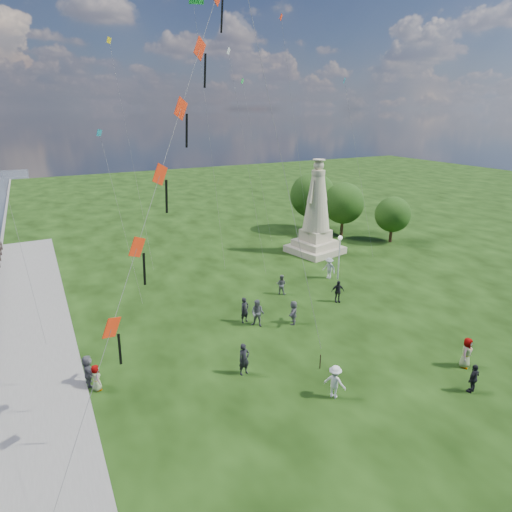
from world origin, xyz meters
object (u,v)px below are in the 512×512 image
person_1 (258,313)px  person_2 (335,382)px  person_11 (294,312)px  person_6 (245,310)px  person_3 (474,378)px  person_7 (281,284)px  person_4 (466,353)px  person_8 (329,268)px  person_9 (338,291)px  lamppost (340,248)px  person_0 (244,359)px  statue (316,219)px  person_10 (96,378)px  person_5 (88,371)px

person_1 → person_2: bearing=-43.7°
person_2 → person_11: 8.10m
person_2 → person_6: bearing=-28.5°
person_2 → person_1: bearing=-31.6°
person_3 → person_7: person_3 is taller
person_4 → person_8: size_ratio=0.97×
person_6 → person_9: bearing=-17.0°
person_4 → person_6: (-8.77, 10.72, 0.00)m
lamppost → person_6: size_ratio=2.15×
person_0 → person_11: (5.63, 3.79, -0.10)m
person_2 → person_3: 7.28m
person_1 → person_6: 1.07m
statue → person_8: bearing=-126.8°
person_1 → person_8: bearing=73.5°
person_1 → person_6: (-0.51, 0.94, -0.05)m
person_10 → person_11: bearing=-91.2°
person_4 → person_11: (-5.88, 9.01, -0.08)m
statue → person_5: statue is taller
person_4 → person_11: bearing=103.9°
person_0 → person_9: (10.47, 5.16, -0.07)m
person_0 → person_9: 11.67m
person_3 → person_8: size_ratio=0.86×
person_5 → person_6: size_ratio=0.97×
person_3 → person_7: (-2.40, 15.40, -0.00)m
lamppost → person_3: 16.32m
person_0 → person_1: person_1 is taller
person_0 → person_3: size_ratio=1.14×
person_5 → person_6: (10.52, 2.58, 0.03)m
person_8 → person_9: size_ratio=1.09×
lamppost → person_11: 9.48m
person_8 → person_9: person_8 is taller
person_11 → person_4: bearing=71.8°
person_11 → person_10: bearing=-44.8°
person_9 → person_1: bearing=-157.5°
lamppost → person_11: bearing=-146.9°
person_5 → person_7: (15.20, 5.53, -0.08)m
person_1 → person_5: (-11.03, -1.64, -0.08)m
person_3 → person_10: bearing=-37.5°
person_7 → person_0: bearing=96.1°
person_0 → person_7: size_ratio=1.15×
person_2 → person_4: person_4 is taller
lamppost → person_1: 11.16m
person_7 → person_8: (5.39, 0.95, 0.13)m
person_1 → person_3: person_1 is taller
person_2 → person_8: 16.45m
lamppost → person_5: (-21.16, -5.93, -1.95)m
statue → person_4: bearing=-113.2°
person_5 → person_0: bearing=-117.5°
person_10 → person_11: size_ratio=0.89×
statue → person_3: size_ratio=5.78×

